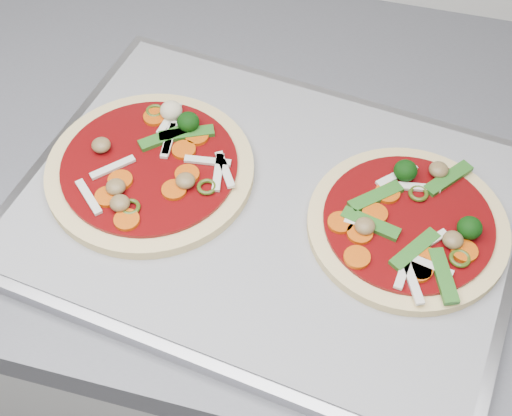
# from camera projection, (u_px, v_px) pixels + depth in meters

# --- Properties ---
(base_cabinet) EXTENTS (3.60, 0.60, 0.86)m
(base_cabinet) POSITION_uv_depth(u_px,v_px,m) (402.00, 379.00, 1.12)
(base_cabinet) COLOR silver
(base_cabinet) RESTS_ON ground
(countertop) EXTENTS (3.60, 0.60, 0.04)m
(countertop) POSITION_uv_depth(u_px,v_px,m) (470.00, 204.00, 0.76)
(countertop) COLOR #5B5C63
(countertop) RESTS_ON base_cabinet
(baking_tray) EXTENTS (0.54, 0.43, 0.02)m
(baking_tray) POSITION_uv_depth(u_px,v_px,m) (268.00, 210.00, 0.72)
(baking_tray) COLOR #99989E
(baking_tray) RESTS_ON countertop
(parchment) EXTENTS (0.52, 0.41, 0.00)m
(parchment) POSITION_uv_depth(u_px,v_px,m) (268.00, 205.00, 0.72)
(parchment) COLOR gray
(parchment) RESTS_ON baking_tray
(pizza_left) EXTENTS (0.24, 0.24, 0.04)m
(pizza_left) POSITION_uv_depth(u_px,v_px,m) (151.00, 167.00, 0.73)
(pizza_left) COLOR #E4C981
(pizza_left) RESTS_ON parchment
(pizza_right) EXTENTS (0.20, 0.20, 0.03)m
(pizza_right) POSITION_uv_depth(u_px,v_px,m) (409.00, 224.00, 0.69)
(pizza_right) COLOR #E4C981
(pizza_right) RESTS_ON parchment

